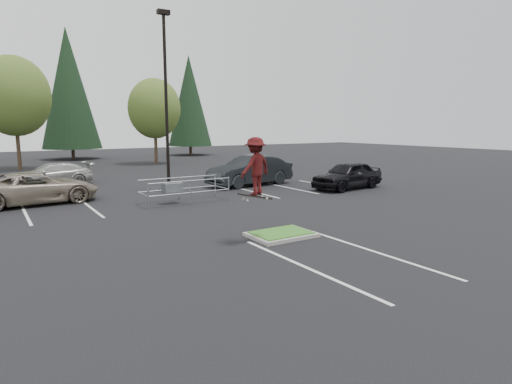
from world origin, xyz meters
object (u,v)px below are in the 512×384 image
car_r_charc (250,171)px  car_r_black (348,175)px  light_pole (167,112)px  conif_b (69,88)px  conif_c (189,101)px  cart_corral (175,188)px  car_l_tan (36,188)px  decid_b (14,99)px  skateboarder (255,167)px  car_far_silver (52,175)px  decid_c (154,110)px

car_r_charc → car_r_black: 6.16m
light_pole → conif_b: conif_b is taller
conif_c → car_r_black: bearing=-97.0°
cart_corral → car_l_tan: bearing=148.2°
car_r_charc → conif_b: bearing=-175.8°
cart_corral → car_l_tan: size_ratio=0.76×
decid_b → light_pole: bearing=-70.6°
skateboarder → car_r_charc: (6.95, 11.64, -1.56)m
car_far_silver → decid_c: bearing=130.3°
conif_b → cart_corral: (-0.70, -32.51, -7.08)m
car_l_tan → car_r_charc: 12.30m
light_pole → decid_b: 19.70m
decid_b → skateboarder: size_ratio=4.65×
light_pole → cart_corral: bearing=-106.6°
car_r_charc → skateboarder: bearing=-37.9°
light_pole → car_l_tan: bearing=-175.9°
light_pole → conif_b: (-0.50, 28.50, 3.29)m
decid_c → conif_c: bearing=50.4°
car_far_silver → car_r_charc: bearing=52.1°
car_l_tan → car_far_silver: size_ratio=1.14×
car_r_charc → car_l_tan: bearing=-97.1°
conif_c → skateboarder: size_ratio=6.03×
decid_b → car_r_charc: (11.81, -19.03, -5.09)m
decid_b → car_l_tan: decid_b is taller
conif_c → car_r_charc: size_ratio=2.17×
decid_b → decid_c: decid_b is taller
cart_corral → car_l_tan: (-5.80, 3.51, 0.02)m
decid_b → car_far_silver: bearing=-85.4°
skateboarder → conif_c: bearing=-126.5°
decid_b → decid_c: bearing=-3.3°
conif_b → car_r_black: (10.00, -33.50, -7.02)m
conif_c → car_r_black: (-4.00, -32.50, -6.02)m
decid_c → conif_b: conif_b is taller
cart_corral → car_far_silver: bearing=112.5°
decid_c → cart_corral: size_ratio=1.94×
cart_corral → car_l_tan: 6.78m
car_far_silver → car_l_tan: bearing=-19.9°
decid_b → cart_corral: bearing=-76.7°
cart_corral → skateboarder: skateboarder is taller
decid_c → car_r_black: (4.01, -22.83, -4.42)m
skateboarder → decid_b: bearing=-96.6°
car_r_charc → car_far_silver: size_ratio=1.16×
car_r_black → car_r_charc: bearing=-143.4°
light_pole → cart_corral: size_ratio=2.34×
light_pole → car_r_charc: 6.43m
decid_c → cart_corral: decid_c is taller
car_r_black → car_far_silver: car_r_black is taller
conif_b → car_l_tan: bearing=-102.6°
car_l_tan → car_r_charc: (12.30, 0.00, 0.16)m
cart_corral → car_r_black: size_ratio=0.89×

